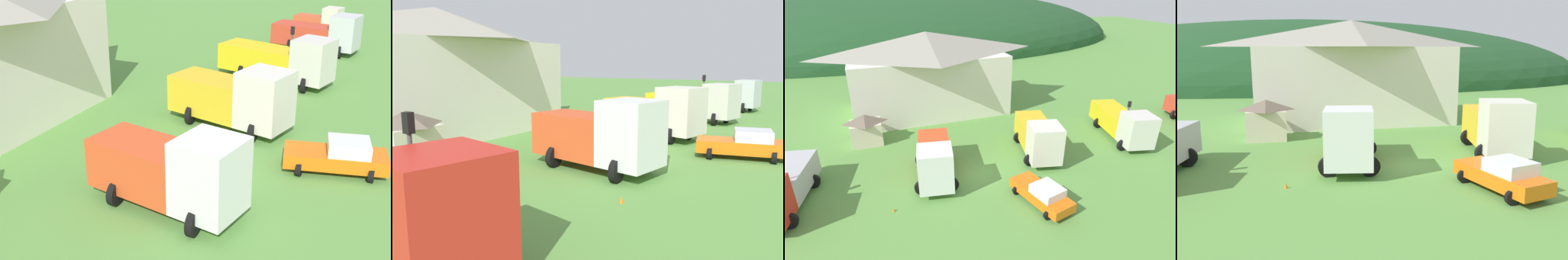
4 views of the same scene
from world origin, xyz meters
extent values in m
plane|color=#5B9342|center=(0.00, 0.00, 0.00)|extent=(200.00, 200.00, 0.00)
ellipsoid|color=#1E4723|center=(0.00, 65.35, 0.00)|extent=(121.76, 60.00, 25.30)
cube|color=white|center=(-0.87, 16.06, 3.45)|extent=(17.32, 9.86, 6.90)
pyramid|color=gray|center=(-0.87, 16.06, 8.11)|extent=(18.70, 10.65, 2.41)
cube|color=beige|center=(-8.49, 9.01, 1.12)|extent=(2.85, 2.28, 2.24)
pyramid|color=#6B5B4C|center=(-8.49, 9.01, 2.63)|extent=(3.08, 2.46, 0.78)
cube|color=#B2B2B7|center=(-13.98, 2.14, 1.48)|extent=(3.52, 5.43, 1.86)
cylinder|color=black|center=(-13.65, -1.76, 0.55)|extent=(1.10, 0.30, 1.10)
cylinder|color=black|center=(-12.73, 2.65, 0.55)|extent=(1.10, 0.30, 1.10)
cube|color=white|center=(-3.89, -1.15, 2.11)|extent=(2.90, 2.83, 3.12)
cube|color=black|center=(-3.91, -1.27, 2.79)|extent=(1.67, 2.14, 1.00)
cube|color=#E04C23|center=(-3.29, 2.20, 1.64)|extent=(3.24, 4.76, 2.19)
cylinder|color=black|center=(-2.80, -1.34, 0.55)|extent=(1.10, 0.30, 1.10)
cylinder|color=black|center=(-4.98, -0.95, 0.55)|extent=(1.10, 0.30, 1.10)
cylinder|color=black|center=(-2.09, 2.65, 0.55)|extent=(1.10, 0.30, 1.10)
cylinder|color=black|center=(-4.27, 3.04, 0.55)|extent=(1.10, 0.30, 1.10)
cube|color=silver|center=(5.60, -0.36, 2.14)|extent=(3.10, 3.07, 3.18)
cube|color=black|center=(5.57, -0.49, 2.84)|extent=(1.82, 2.30, 1.02)
cube|color=gold|center=(6.44, 3.16, 1.63)|extent=(3.61, 5.18, 2.16)
cylinder|color=black|center=(6.71, -0.63, 0.55)|extent=(1.10, 0.30, 1.10)
cylinder|color=black|center=(4.49, -0.10, 0.55)|extent=(1.10, 0.30, 1.10)
cylinder|color=black|center=(7.72, 3.58, 0.55)|extent=(1.10, 0.30, 1.10)
cylinder|color=black|center=(5.50, 4.11, 0.55)|extent=(1.10, 0.30, 1.10)
cube|color=silver|center=(15.03, -0.84, 2.05)|extent=(3.05, 2.94, 2.99)
cube|color=black|center=(15.00, -0.96, 2.70)|extent=(1.78, 2.20, 0.96)
cube|color=yellow|center=(16.01, 3.27, 1.49)|extent=(3.90, 6.47, 1.88)
cylinder|color=black|center=(16.12, -1.11, 0.55)|extent=(1.10, 0.30, 1.10)
cylinder|color=black|center=(13.93, -0.58, 0.55)|extent=(1.10, 0.30, 1.10)
cylinder|color=black|center=(17.32, 3.89, 0.55)|extent=(1.10, 0.30, 1.10)
cylinder|color=black|center=(15.12, 4.41, 0.55)|extent=(1.10, 0.30, 1.10)
cylinder|color=black|center=(24.93, 3.42, 0.55)|extent=(1.10, 0.30, 1.10)
cube|color=orange|center=(2.84, -4.84, 0.69)|extent=(2.97, 5.18, 0.70)
cube|color=silver|center=(2.98, -5.41, 1.35)|extent=(2.15, 2.30, 0.62)
cylinder|color=black|center=(4.03, -6.26, 0.34)|extent=(0.68, 0.24, 0.68)
cylinder|color=black|center=(2.42, -6.64, 0.34)|extent=(0.68, 0.24, 0.68)
cylinder|color=black|center=(3.27, -3.03, 0.34)|extent=(0.68, 0.24, 0.68)
cylinder|color=black|center=(1.66, -3.41, 0.34)|extent=(0.68, 0.24, 0.68)
cylinder|color=#4C4C51|center=(15.16, 0.79, 1.86)|extent=(0.12, 0.12, 3.71)
cube|color=black|center=(15.16, 0.79, 3.99)|extent=(0.20, 0.24, 0.55)
sphere|color=red|center=(15.16, 0.92, 3.99)|extent=(0.14, 0.14, 0.14)
cone|color=orange|center=(-7.21, -2.33, 0.00)|extent=(0.36, 0.36, 0.55)
cone|color=orange|center=(5.44, 0.12, 0.00)|extent=(0.36, 0.36, 0.46)
camera|label=1|loc=(-20.73, -8.29, 11.76)|focal=48.43mm
camera|label=2|loc=(-20.34, -8.85, 5.39)|focal=36.38mm
camera|label=3|loc=(-7.52, -20.89, 14.53)|focal=29.32mm
camera|label=4|loc=(-7.07, -21.36, 6.68)|focal=36.69mm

